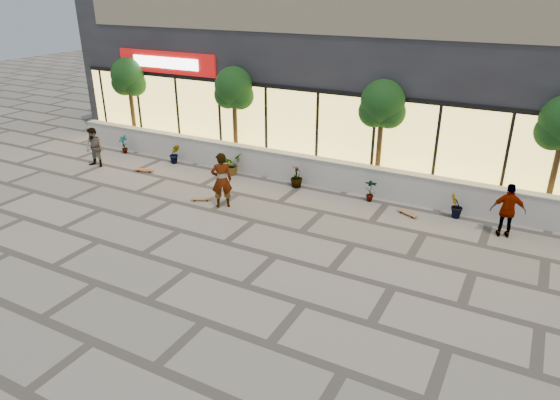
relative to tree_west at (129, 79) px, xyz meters
The scene contains 18 objects.
ground 12.21m from the tree_west, 40.55° to the right, with size 80.00×80.00×0.00m, color gray.
planter_wall 9.36m from the tree_west, ahead, with size 22.00×0.42×1.04m.
retail_building 10.27m from the tree_west, 28.00° to the left, with size 24.00×9.17×8.50m.
shrub_a 2.91m from the tree_west, 68.20° to the right, with size 0.43×0.29×0.81m, color #103313.
shrub_b 4.37m from the tree_west, 20.75° to the right, with size 0.45×0.36×0.81m, color #103313.
shrub_c 6.74m from the tree_west, 11.58° to the right, with size 0.73×0.63×0.81m, color #103313.
shrub_d 9.35m from the tree_west, ahead, with size 0.45×0.45×0.81m, color #103313.
shrub_e 12.05m from the tree_west, ahead, with size 0.43×0.29×0.81m, color #103313.
shrub_f 14.78m from the tree_west, ahead, with size 0.45×0.36×0.81m, color #103313.
tree_west is the anchor object (origin of this frame).
tree_midwest 5.50m from the tree_west, ahead, with size 1.60×1.50×3.92m.
tree_mideast 11.50m from the tree_west, ahead, with size 1.60×1.50×3.92m.
skater_center 8.74m from the tree_west, 27.90° to the right, with size 0.68×0.45×1.87m, color white.
skater_left 3.84m from the tree_west, 76.37° to the right, with size 0.78×0.60×1.60m, color tan.
skater_right_near 16.25m from the tree_west, ahead, with size 0.96×0.40×1.65m, color white.
skateboard_center 8.21m from the tree_west, 30.88° to the right, with size 0.69×0.49×0.08m.
skateboard_left 4.87m from the tree_west, 42.65° to the right, with size 0.84×0.40×0.10m.
skateboard_right_near 13.57m from the tree_west, ahead, with size 0.74×0.49×0.09m.
Camera 1 is at (7.34, -8.78, 6.82)m, focal length 32.00 mm.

